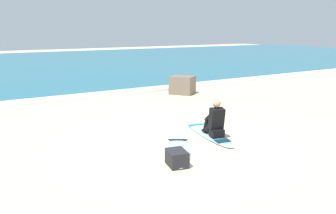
% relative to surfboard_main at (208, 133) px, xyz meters
% --- Properties ---
extents(ground_plane, '(80.00, 80.00, 0.00)m').
position_rel_surfboard_main_xyz_m(ground_plane, '(-0.98, -0.02, -0.04)').
color(ground_plane, beige).
extents(sea, '(80.00, 28.00, 0.10)m').
position_rel_surfboard_main_xyz_m(sea, '(-0.98, 20.09, 0.01)').
color(sea, teal).
rests_on(sea, ground).
extents(breaking_foam, '(80.00, 0.90, 0.11)m').
position_rel_surfboard_main_xyz_m(breaking_foam, '(-0.98, 6.39, 0.02)').
color(breaking_foam, white).
rests_on(breaking_foam, ground).
extents(surfboard_main, '(0.99, 2.55, 0.08)m').
position_rel_surfboard_main_xyz_m(surfboard_main, '(0.00, 0.00, 0.00)').
color(surfboard_main, '#9ED1E5').
rests_on(surfboard_main, ground).
extents(surfer_seated, '(0.49, 0.76, 0.95)m').
position_rel_surfboard_main_xyz_m(surfer_seated, '(-0.07, -0.37, 0.40)').
color(surfer_seated, black).
rests_on(surfer_seated, surfboard_main).
extents(surfboard_spare_near, '(1.56, 2.11, 0.08)m').
position_rel_surfboard_main_xyz_m(surfboard_spare_near, '(-1.35, -0.68, 0.00)').
color(surfboard_spare_near, '#9ED1E5').
rests_on(surfboard_spare_near, ground).
extents(shoreline_rock, '(1.22, 1.24, 0.75)m').
position_rel_surfboard_main_xyz_m(shoreline_rock, '(2.57, 5.07, 0.34)').
color(shoreline_rock, '#756656').
rests_on(shoreline_rock, ground).
extents(beach_bag, '(0.45, 0.55, 0.32)m').
position_rel_surfboard_main_xyz_m(beach_bag, '(-1.83, -1.36, 0.12)').
color(beach_bag, '#232328').
rests_on(beach_bag, ground).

